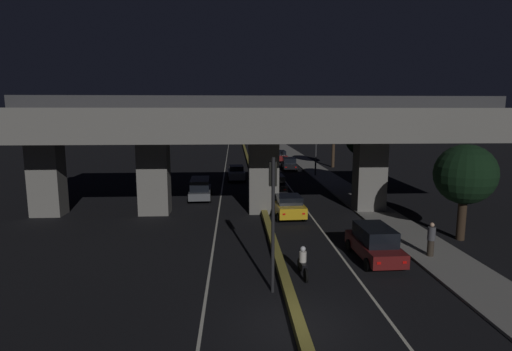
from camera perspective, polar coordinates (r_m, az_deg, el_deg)
The scene contains 21 objects.
ground_plane at distance 14.73m, azimuth 5.96°, elevation -20.65°, with size 200.00×200.00×0.00m, color black.
lane_line_left_inner at distance 48.20m, azimuth -4.55°, elevation 0.29°, with size 0.12×126.00×0.00m, color beige.
lane_line_right_inner at distance 48.49m, azimuth 3.30°, elevation 0.36°, with size 0.12×126.00×0.00m, color beige.
median_divider at distance 48.21m, azimuth -0.61°, elevation 0.53°, with size 0.41×126.00×0.35m, color olive.
sidewalk_right at distance 42.55m, azimuth 10.94°, elevation -0.93°, with size 2.99×126.00×0.12m, color gray.
elevated_overpass at distance 28.68m, azimuth 0.40°, elevation 6.77°, with size 35.30×9.85×8.45m.
traffic_light_left_of_median at distance 15.90m, azimuth 2.43°, elevation -3.77°, with size 0.30×0.49×5.55m.
street_lamp at distance 45.94m, azimuth 8.27°, elevation 5.60°, with size 2.00×0.32×7.85m.
car_dark_red_lead at distance 20.88m, azimuth 16.57°, elevation -9.21°, with size 1.93×4.24×1.72m.
car_taxi_yellow_second at distance 28.12m, azimuth 4.64°, elevation -4.33°, with size 2.17×4.14×1.56m.
car_black_third at distance 36.50m, azimuth 2.65°, elevation -1.15°, with size 2.09×4.15×1.65m.
car_silver_fourth at distance 44.70m, azimuth 1.91°, elevation 0.77°, with size 2.14×4.11×1.71m.
car_black_fifth at distance 51.13m, azimuth 4.75°, elevation 1.70°, with size 1.96×4.19×1.55m.
car_dark_red_sixth at distance 59.50m, azimuth 3.37°, elevation 2.81°, with size 2.11×4.09×1.67m.
car_grey_lead_oncoming at distance 34.03m, azimuth -7.98°, elevation -1.83°, with size 2.05×4.57×1.77m.
car_silver_second_oncoming at distance 43.11m, azimuth -2.83°, elevation 0.38°, with size 1.97×4.05×1.59m.
motorcycle_black_filtering_near at distance 18.33m, azimuth 6.71°, elevation -12.42°, with size 0.34×1.85×1.41m.
pedestrian_on_sidewalk at distance 22.08m, azimuth 23.73°, elevation -8.36°, with size 0.38×0.38×1.72m.
roadside_tree_kerbside_near at distance 25.39m, azimuth 27.71°, elevation 0.09°, with size 3.40×3.40×5.53m.
roadside_tree_kerbside_mid at distance 38.64m, azimuth 15.29°, elevation 5.29°, with size 3.68×3.68×6.84m.
roadside_tree_kerbside_far at distance 54.15m, azimuth 11.07°, elevation 6.41°, with size 3.64×3.64×6.85m.
Camera 1 is at (-2.14, -12.63, 7.28)m, focal length 28.00 mm.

